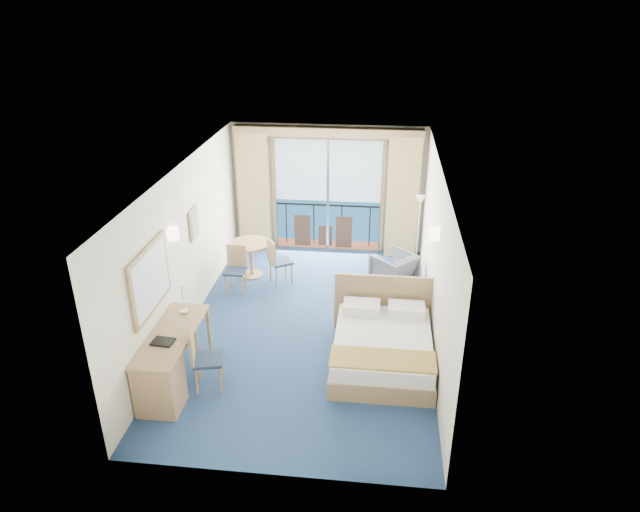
{
  "coord_description": "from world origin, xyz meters",
  "views": [
    {
      "loc": [
        1.11,
        -8.1,
        5.14
      ],
      "look_at": [
        0.17,
        0.2,
        1.23
      ],
      "focal_mm": 32.0,
      "sensor_mm": 36.0,
      "label": 1
    }
  ],
  "objects_px": {
    "bed": "(383,346)",
    "table_chair_b": "(236,266)",
    "nightstand": "(416,311)",
    "floor_lamp": "(419,214)",
    "round_table": "(251,251)",
    "table_chair_a": "(277,259)",
    "desk_chair": "(201,355)",
    "desk": "(162,375)",
    "armchair": "(394,270)"
  },
  "relations": [
    {
      "from": "bed",
      "to": "desk",
      "type": "xyz_separation_m",
      "value": [
        -2.94,
        -1.27,
        0.16
      ]
    },
    {
      "from": "armchair",
      "to": "desk",
      "type": "xyz_separation_m",
      "value": [
        -3.11,
        -3.78,
        0.12
      ]
    },
    {
      "from": "nightstand",
      "to": "floor_lamp",
      "type": "height_order",
      "value": "floor_lamp"
    },
    {
      "from": "floor_lamp",
      "to": "round_table",
      "type": "relative_size",
      "value": 1.94
    },
    {
      "from": "floor_lamp",
      "to": "table_chair_a",
      "type": "relative_size",
      "value": 1.67
    },
    {
      "from": "desk",
      "to": "round_table",
      "type": "bearing_deg",
      "value": 85.04
    },
    {
      "from": "desk",
      "to": "table_chair_b",
      "type": "relative_size",
      "value": 1.97
    },
    {
      "from": "floor_lamp",
      "to": "round_table",
      "type": "height_order",
      "value": "floor_lamp"
    },
    {
      "from": "nightstand",
      "to": "desk",
      "type": "distance_m",
      "value": 4.25
    },
    {
      "from": "nightstand",
      "to": "table_chair_b",
      "type": "relative_size",
      "value": 0.56
    },
    {
      "from": "bed",
      "to": "armchair",
      "type": "xyz_separation_m",
      "value": [
        0.18,
        2.51,
        0.04
      ]
    },
    {
      "from": "bed",
      "to": "round_table",
      "type": "distance_m",
      "value": 3.7
    },
    {
      "from": "bed",
      "to": "desk_chair",
      "type": "bearing_deg",
      "value": -160.51
    },
    {
      "from": "bed",
      "to": "desk",
      "type": "relative_size",
      "value": 1.12
    },
    {
      "from": "bed",
      "to": "floor_lamp",
      "type": "distance_m",
      "value": 3.55
    },
    {
      "from": "nightstand",
      "to": "floor_lamp",
      "type": "relative_size",
      "value": 0.32
    },
    {
      "from": "table_chair_a",
      "to": "table_chair_b",
      "type": "bearing_deg",
      "value": 84.58
    },
    {
      "from": "table_chair_b",
      "to": "floor_lamp",
      "type": "bearing_deg",
      "value": 23.1
    },
    {
      "from": "desk",
      "to": "table_chair_a",
      "type": "height_order",
      "value": "table_chair_a"
    },
    {
      "from": "bed",
      "to": "armchair",
      "type": "bearing_deg",
      "value": 86.0
    },
    {
      "from": "table_chair_a",
      "to": "table_chair_b",
      "type": "xyz_separation_m",
      "value": [
        -0.71,
        -0.35,
        -0.02
      ]
    },
    {
      "from": "bed",
      "to": "nightstand",
      "type": "xyz_separation_m",
      "value": [
        0.55,
        1.15,
        -0.04
      ]
    },
    {
      "from": "desk",
      "to": "table_chair_a",
      "type": "bearing_deg",
      "value": 76.13
    },
    {
      "from": "bed",
      "to": "table_chair_b",
      "type": "xyz_separation_m",
      "value": [
        -2.75,
        2.02,
        0.21
      ]
    },
    {
      "from": "desk",
      "to": "table_chair_b",
      "type": "distance_m",
      "value": 3.29
    },
    {
      "from": "desk_chair",
      "to": "table_chair_b",
      "type": "relative_size",
      "value": 1.08
    },
    {
      "from": "armchair",
      "to": "desk_chair",
      "type": "xyz_separation_m",
      "value": [
        -2.69,
        -3.4,
        0.21
      ]
    },
    {
      "from": "armchair",
      "to": "desk",
      "type": "bearing_deg",
      "value": 4.37
    },
    {
      "from": "bed",
      "to": "table_chair_b",
      "type": "bearing_deg",
      "value": 143.72
    },
    {
      "from": "bed",
      "to": "table_chair_b",
      "type": "relative_size",
      "value": 2.2
    },
    {
      "from": "floor_lamp",
      "to": "desk",
      "type": "bearing_deg",
      "value": -127.52
    },
    {
      "from": "floor_lamp",
      "to": "table_chair_b",
      "type": "xyz_separation_m",
      "value": [
        -3.38,
        -1.37,
        -0.66
      ]
    },
    {
      "from": "bed",
      "to": "desk",
      "type": "height_order",
      "value": "bed"
    },
    {
      "from": "table_chair_b",
      "to": "desk",
      "type": "bearing_deg",
      "value": -92.26
    },
    {
      "from": "desk_chair",
      "to": "table_chair_b",
      "type": "xyz_separation_m",
      "value": [
        -0.24,
        2.9,
        -0.04
      ]
    },
    {
      "from": "nightstand",
      "to": "armchair",
      "type": "relative_size",
      "value": 0.69
    },
    {
      "from": "nightstand",
      "to": "round_table",
      "type": "height_order",
      "value": "round_table"
    },
    {
      "from": "bed",
      "to": "armchair",
      "type": "distance_m",
      "value": 2.52
    },
    {
      "from": "desk_chair",
      "to": "table_chair_a",
      "type": "distance_m",
      "value": 3.29
    },
    {
      "from": "round_table",
      "to": "nightstand",
      "type": "bearing_deg",
      "value": -24.89
    },
    {
      "from": "armchair",
      "to": "desk",
      "type": "relative_size",
      "value": 0.42
    },
    {
      "from": "armchair",
      "to": "round_table",
      "type": "bearing_deg",
      "value": -48.3
    },
    {
      "from": "bed",
      "to": "desk",
      "type": "distance_m",
      "value": 3.2
    },
    {
      "from": "bed",
      "to": "table_chair_b",
      "type": "height_order",
      "value": "bed"
    },
    {
      "from": "floor_lamp",
      "to": "table_chair_a",
      "type": "distance_m",
      "value": 2.93
    },
    {
      "from": "armchair",
      "to": "table_chair_a",
      "type": "bearing_deg",
      "value": -42.37
    },
    {
      "from": "table_chair_b",
      "to": "round_table",
      "type": "bearing_deg",
      "value": 77.49
    },
    {
      "from": "floor_lamp",
      "to": "round_table",
      "type": "bearing_deg",
      "value": -166.68
    },
    {
      "from": "floor_lamp",
      "to": "table_chair_b",
      "type": "height_order",
      "value": "floor_lamp"
    },
    {
      "from": "armchair",
      "to": "table_chair_b",
      "type": "height_order",
      "value": "table_chair_b"
    }
  ]
}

